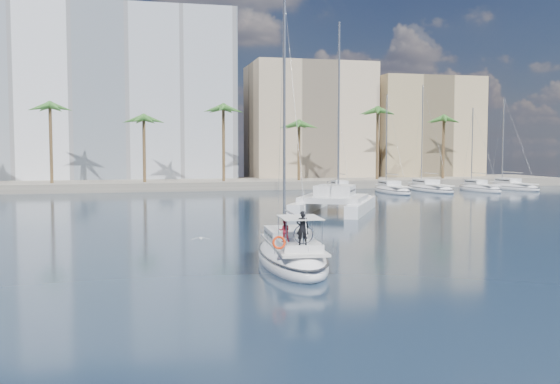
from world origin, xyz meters
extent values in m
plane|color=black|center=(0.00, 0.00, 0.00)|extent=(160.00, 160.00, 0.00)
cube|color=gray|center=(0.00, 61.00, 0.60)|extent=(120.00, 14.00, 1.20)
cube|color=white|center=(-12.00, 73.00, 14.00)|extent=(42.00, 16.00, 28.00)
cube|color=#CAB291|center=(22.00, 70.00, 10.00)|extent=(20.00, 14.00, 20.00)
cube|color=tan|center=(42.00, 68.00, 9.00)|extent=(18.00, 12.00, 18.00)
cylinder|color=brown|center=(0.00, 57.00, 5.25)|extent=(0.44, 0.44, 10.50)
sphere|color=#356C27|center=(0.00, 57.00, 10.50)|extent=(3.60, 3.60, 3.60)
cylinder|color=brown|center=(34.00, 57.00, 5.25)|extent=(0.44, 0.44, 10.50)
sphere|color=#356C27|center=(34.00, 57.00, 10.50)|extent=(3.60, 3.60, 3.60)
ellipsoid|color=white|center=(0.69, -1.54, 0.30)|extent=(3.81, 10.15, 2.07)
ellipsoid|color=black|center=(0.69, -1.54, 0.60)|extent=(3.85, 10.25, 0.18)
cube|color=silver|center=(0.68, -1.73, 1.09)|extent=(2.73, 7.60, 0.12)
cube|color=silver|center=(0.75, -0.59, 1.45)|extent=(2.34, 3.39, 0.60)
cube|color=black|center=(0.75, -0.59, 1.47)|extent=(2.34, 3.01, 0.14)
cylinder|color=#B7BABF|center=(0.83, 0.56, 7.68)|extent=(0.15, 0.15, 13.06)
cylinder|color=#B7BABF|center=(0.70, -1.45, 2.65)|extent=(0.37, 4.02, 0.11)
cube|color=silver|center=(0.55, -3.65, 1.33)|extent=(2.05, 2.61, 0.36)
cube|color=silver|center=(0.55, -3.74, 2.70)|extent=(2.05, 2.61, 0.04)
torus|color=silver|center=(0.49, -4.60, 2.00)|extent=(0.96, 0.12, 0.96)
torus|color=red|center=(-0.75, -4.91, 1.70)|extent=(0.64, 0.24, 0.64)
imported|color=black|center=(0.43, -4.68, 2.31)|extent=(0.64, 0.47, 1.61)
imported|color=maroon|center=(-0.14, -3.49, 2.05)|extent=(0.60, 0.51, 1.08)
cube|color=white|center=(9.12, 24.63, 0.55)|extent=(6.99, 11.47, 1.10)
cube|color=white|center=(13.51, 22.24, 0.55)|extent=(6.99, 11.47, 1.10)
cube|color=silver|center=(11.02, 22.89, 1.30)|extent=(8.18, 8.67, 0.50)
cube|color=silver|center=(11.32, 23.43, 2.00)|extent=(4.78, 4.90, 1.00)
cube|color=black|center=(11.32, 23.43, 2.05)|extent=(4.56, 4.47, 0.18)
cylinder|color=#B7BABF|center=(12.21, 25.07, 9.77)|extent=(0.18, 0.18, 16.54)
ellipsoid|color=silver|center=(-3.64, 1.74, 1.02)|extent=(0.21, 0.39, 0.19)
sphere|color=silver|center=(-3.64, 1.93, 1.04)|extent=(0.10, 0.10, 0.10)
cube|color=gray|center=(-3.92, 1.74, 1.05)|extent=(0.45, 0.16, 0.11)
cube|color=gray|center=(-3.36, 1.74, 1.05)|extent=(0.45, 0.16, 0.11)
camera|label=1|loc=(-7.21, -32.47, 6.05)|focal=40.00mm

